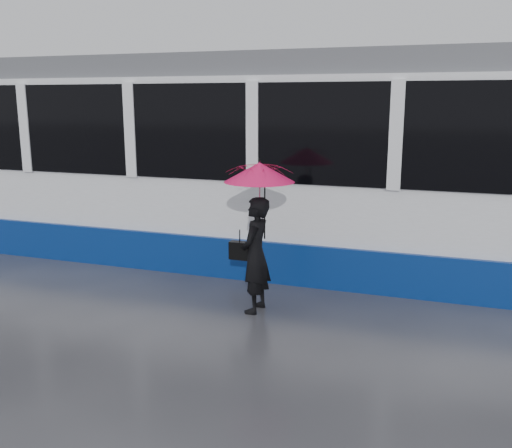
% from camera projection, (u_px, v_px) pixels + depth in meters
% --- Properties ---
extents(ground, '(90.00, 90.00, 0.00)m').
position_uv_depth(ground, '(180.00, 304.00, 7.60)').
color(ground, '#2D2D32').
rests_on(ground, ground).
extents(rails, '(34.00, 1.51, 0.02)m').
position_uv_depth(rails, '(245.00, 256.00, 9.90)').
color(rails, '#3F3D38').
rests_on(rails, ground).
extents(tram, '(26.00, 2.56, 3.35)m').
position_uv_depth(tram, '(97.00, 157.00, 10.50)').
color(tram, white).
rests_on(tram, ground).
extents(woman, '(0.36, 0.55, 1.49)m').
position_uv_depth(woman, '(255.00, 255.00, 7.19)').
color(woman, black).
rests_on(woman, ground).
extents(umbrella, '(0.88, 0.88, 1.00)m').
position_uv_depth(umbrella, '(259.00, 186.00, 6.99)').
color(umbrella, '#DB1244').
rests_on(umbrella, ground).
extents(handbag, '(0.27, 0.12, 0.41)m').
position_uv_depth(handbag, '(240.00, 250.00, 7.28)').
color(handbag, black).
rests_on(handbag, ground).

